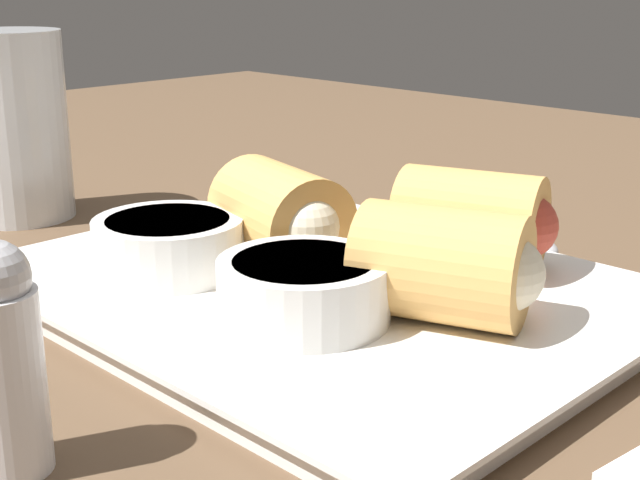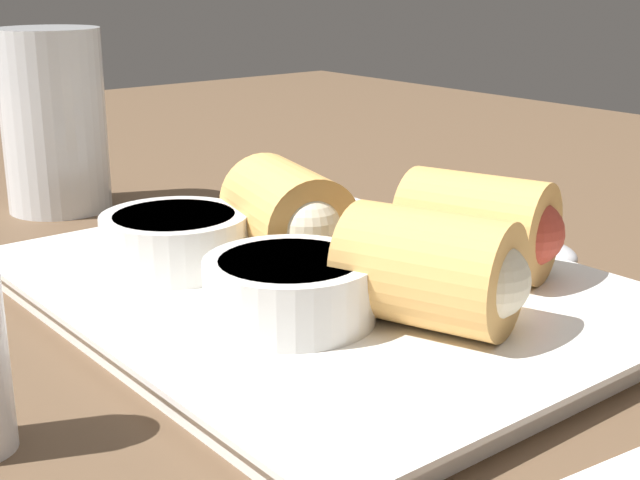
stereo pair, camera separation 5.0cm
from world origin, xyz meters
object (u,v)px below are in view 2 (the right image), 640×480
object	(u,v)px
serving_plate	(320,292)
dipping_bowl_far	(175,238)
dipping_bowl_near	(287,285)
spoon	(531,249)
drinking_glass	(54,121)

from	to	relation	value
serving_plate	dipping_bowl_far	world-z (taller)	dipping_bowl_far
dipping_bowl_near	serving_plate	bearing A→B (deg)	-54.66
dipping_bowl_near	spoon	world-z (taller)	dipping_bowl_near
drinking_glass	dipping_bowl_near	bearing A→B (deg)	176.18
dipping_bowl_near	drinking_glass	xyz separation A→B (cm)	(30.70, -2.05, 3.44)
dipping_bowl_near	drinking_glass	size ratio (longest dim) A/B	0.61
serving_plate	drinking_glass	bearing A→B (deg)	5.17
serving_plate	dipping_bowl_near	distance (cm)	6.03
dipping_bowl_near	spoon	bearing A→B (deg)	-86.75
serving_plate	spoon	world-z (taller)	same
dipping_bowl_far	dipping_bowl_near	bearing A→B (deg)	-178.71
dipping_bowl_near	drinking_glass	bearing A→B (deg)	-3.82
drinking_glass	serving_plate	bearing A→B (deg)	-174.83
serving_plate	drinking_glass	world-z (taller)	drinking_glass
serving_plate	dipping_bowl_near	bearing A→B (deg)	125.34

